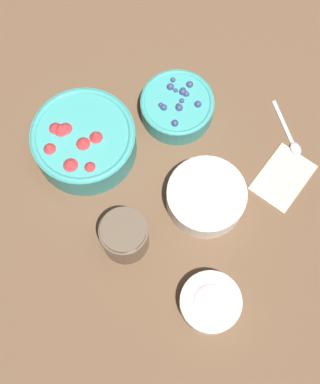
{
  "coord_description": "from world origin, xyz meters",
  "views": [
    {
      "loc": [
        0.41,
        0.18,
        1.04
      ],
      "look_at": [
        0.13,
        -0.02,
        0.04
      ],
      "focal_mm": 50.0,
      "sensor_mm": 36.0,
      "label": 1
    }
  ],
  "objects_px": {
    "bowl_blueberries": "(177,106)",
    "bowl_bananas": "(206,196)",
    "bowl_strawberries": "(84,140)",
    "bowl_cream": "(210,302)",
    "jar_chocolate": "(125,236)"
  },
  "relations": [
    {
      "from": "jar_chocolate",
      "to": "bowl_cream",
      "type": "bearing_deg",
      "value": 87.48
    },
    {
      "from": "bowl_cream",
      "to": "bowl_strawberries",
      "type": "bearing_deg",
      "value": -107.61
    },
    {
      "from": "bowl_strawberries",
      "to": "bowl_blueberries",
      "type": "relative_size",
      "value": 1.37
    },
    {
      "from": "bowl_bananas",
      "to": "bowl_cream",
      "type": "xyz_separation_m",
      "value": [
        0.17,
        0.12,
        -0.01
      ]
    },
    {
      "from": "jar_chocolate",
      "to": "bowl_strawberries",
      "type": "bearing_deg",
      "value": -121.62
    },
    {
      "from": "bowl_bananas",
      "to": "bowl_cream",
      "type": "relative_size",
      "value": 1.37
    },
    {
      "from": "bowl_blueberries",
      "to": "bowl_bananas",
      "type": "relative_size",
      "value": 0.98
    },
    {
      "from": "bowl_bananas",
      "to": "bowl_blueberries",
      "type": "bearing_deg",
      "value": -129.83
    },
    {
      "from": "bowl_strawberries",
      "to": "bowl_bananas",
      "type": "height_order",
      "value": "bowl_strawberries"
    },
    {
      "from": "bowl_bananas",
      "to": "bowl_strawberries",
      "type": "bearing_deg",
      "value": -80.44
    },
    {
      "from": "bowl_cream",
      "to": "jar_chocolate",
      "type": "xyz_separation_m",
      "value": [
        -0.01,
        -0.2,
        0.02
      ]
    },
    {
      "from": "bowl_blueberries",
      "to": "jar_chocolate",
      "type": "bearing_deg",
      "value": 14.78
    },
    {
      "from": "bowl_strawberries",
      "to": "bowl_cream",
      "type": "xyz_separation_m",
      "value": [
        0.12,
        0.39,
        -0.02
      ]
    },
    {
      "from": "bowl_blueberries",
      "to": "bowl_cream",
      "type": "height_order",
      "value": "bowl_blueberries"
    },
    {
      "from": "bowl_cream",
      "to": "jar_chocolate",
      "type": "relative_size",
      "value": 1.21
    }
  ]
}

